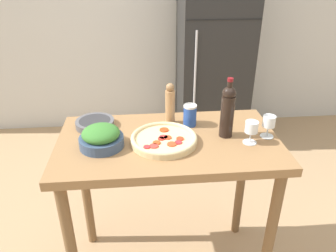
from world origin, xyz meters
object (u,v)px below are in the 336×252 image
object	(u,v)px
refrigerator	(213,55)
homemade_pizza	(164,139)
pepper_mill	(170,104)
salad_bowl	(101,137)
wine_bottle	(228,110)
wine_glass_far	(269,122)
cast_iron_skillet	(95,123)
wine_glass_near	(251,129)
salt_canister	(190,115)

from	to	relation	value
refrigerator	homemade_pizza	world-z (taller)	refrigerator
pepper_mill	salad_bowl	world-z (taller)	pepper_mill
wine_bottle	homemade_pizza	distance (m)	0.35
pepper_mill	salad_bowl	size ratio (longest dim) A/B	1.08
wine_glass_far	pepper_mill	size ratio (longest dim) A/B	0.50
wine_glass_far	cast_iron_skillet	distance (m)	0.92
refrigerator	pepper_mill	distance (m)	1.61
pepper_mill	homemade_pizza	distance (m)	0.24
wine_glass_near	pepper_mill	size ratio (longest dim) A/B	0.50
wine_glass_far	salt_canister	distance (m)	0.41
salad_bowl	homemade_pizza	distance (m)	0.31
wine_glass_far	pepper_mill	bearing A→B (deg)	157.59
wine_bottle	salt_canister	distance (m)	0.23
refrigerator	salt_canister	size ratio (longest dim) A/B	14.68
pepper_mill	homemade_pizza	world-z (taller)	pepper_mill
wine_bottle	homemade_pizza	world-z (taller)	wine_bottle
pepper_mill	salt_canister	world-z (taller)	pepper_mill
cast_iron_skillet	wine_glass_far	bearing A→B (deg)	-12.24
pepper_mill	salt_canister	xyz separation A→B (m)	(0.11, -0.04, -0.05)
salad_bowl	salt_canister	distance (m)	0.50
wine_glass_near	salt_canister	world-z (taller)	salt_canister
refrigerator	wine_bottle	distance (m)	1.71
pepper_mill	salad_bowl	xyz separation A→B (m)	(-0.36, -0.22, -0.06)
wine_glass_near	wine_glass_far	size ratio (longest dim) A/B	1.00
refrigerator	cast_iron_skillet	xyz separation A→B (m)	(-0.99, -1.51, 0.06)
refrigerator	salt_canister	distance (m)	1.61
homemade_pizza	salt_canister	size ratio (longest dim) A/B	2.75
salad_bowl	salt_canister	world-z (taller)	salt_canister
wine_bottle	wine_glass_far	xyz separation A→B (m)	(0.21, -0.03, -0.06)
wine_glass_near	salt_canister	distance (m)	0.35
homemade_pizza	salt_canister	distance (m)	0.24
salt_canister	salad_bowl	bearing A→B (deg)	-158.22
homemade_pizza	pepper_mill	bearing A→B (deg)	76.44
wine_glass_near	wine_glass_far	bearing A→B (deg)	26.24
salt_canister	wine_bottle	bearing A→B (deg)	-38.58
wine_glass_far	pepper_mill	xyz separation A→B (m)	(-0.49, 0.20, 0.03)
wine_bottle	salad_bowl	size ratio (longest dim) A/B	1.45
wine_glass_near	wine_glass_far	world-z (taller)	same
pepper_mill	cast_iron_skillet	bearing A→B (deg)	-179.27
wine_glass_far	salad_bowl	bearing A→B (deg)	-178.57
cast_iron_skillet	homemade_pizza	bearing A→B (deg)	-29.90
wine_glass_far	salad_bowl	distance (m)	0.84
wine_bottle	wine_glass_near	world-z (taller)	wine_bottle
salad_bowl	pepper_mill	bearing A→B (deg)	31.72
cast_iron_skillet	salad_bowl	bearing A→B (deg)	-75.65
refrigerator	wine_glass_near	distance (m)	1.77
wine_bottle	wine_glass_far	world-z (taller)	wine_bottle
pepper_mill	wine_bottle	bearing A→B (deg)	-31.87
refrigerator	homemade_pizza	bearing A→B (deg)	-110.05
wine_glass_far	pepper_mill	world-z (taller)	pepper_mill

